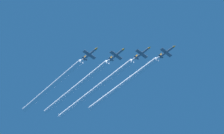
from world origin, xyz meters
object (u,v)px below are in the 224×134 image
object	(u,v)px
jet_third_echelon	(117,54)
jet_fourth_echelon	(90,54)
jet_lead	(167,52)
jet_second_echelon	(143,53)

from	to	relation	value
jet_third_echelon	jet_fourth_echelon	world-z (taller)	jet_third_echelon
jet_lead	jet_third_echelon	size ratio (longest dim) A/B	1.00
jet_second_echelon	jet_third_echelon	xyz separation A→B (m)	(10.70, -9.72, -1.57)
jet_lead	jet_third_echelon	world-z (taller)	jet_lead
jet_third_echelon	jet_fourth_echelon	distance (m)	14.94
jet_second_echelon	jet_third_echelon	world-z (taller)	jet_second_echelon
jet_third_echelon	jet_second_echelon	bearing A→B (deg)	137.75
jet_second_echelon	jet_third_echelon	distance (m)	14.53
jet_lead	jet_third_echelon	xyz separation A→B (m)	(21.10, -19.15, -2.98)
jet_third_echelon	jet_fourth_echelon	size ratio (longest dim) A/B	1.00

